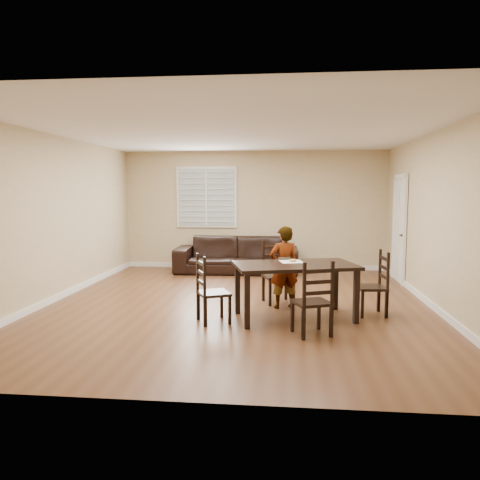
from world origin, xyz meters
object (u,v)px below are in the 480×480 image
Objects in this scene: chair_far at (316,303)px; sofa at (236,255)px; child at (284,267)px; donut at (293,260)px; dining_table at (295,270)px; chair_near at (276,274)px; chair_left at (206,292)px; chair_right at (379,286)px.

sofa is at bearing -94.16° from chair_far.
chair_far is 0.35× the size of sofa.
child is 12.00× the size of donut.
chair_near reaches higher than dining_table.
chair_near is at bearing -96.24° from chair_far.
chair_near is 9.49× the size of donut.
donut is (-0.03, 0.19, 0.11)m from dining_table.
donut is at bearing -92.44° from chair_near.
chair_left is 0.74× the size of child.
donut is (-0.27, 1.02, 0.37)m from chair_far.
child is (-1.38, 0.27, 0.21)m from chair_right.
child is at bearing -72.27° from sofa.
chair_far is 1.51m from chair_right.
chair_near is 1.06× the size of chair_left.
dining_table is at bearing -72.86° from sofa.
chair_near reaches higher than chair_left.
dining_table is at bearing -96.02° from chair_far.
child is (-0.40, 1.42, 0.20)m from chair_far.
dining_table is 0.22m from donut.
chair_far is at bearing -93.74° from chair_near.
chair_right reaches higher than dining_table.
chair_near is 0.94m from donut.
chair_near reaches higher than chair_far.
chair_far reaches higher than chair_left.
dining_table is 1.97× the size of chair_right.
child is at bearing -93.25° from chair_near.
chair_far is at bearing -89.09° from dining_table.
child reaches higher than sofa.
chair_left is at bearing 21.09° from child.
chair_left is (-1.45, 0.49, -0.00)m from chair_far.
chair_near reaches higher than donut.
chair_left is (-0.92, -1.37, -0.03)m from chair_near.
chair_near is (-0.29, 1.02, -0.24)m from dining_table.
chair_far reaches higher than sofa.
dining_table is at bearing -93.92° from chair_near.
chair_far reaches higher than chair_right.
chair_left is at bearing -91.11° from sofa.
chair_right is at bearing -152.38° from chair_far.
child is (1.05, 0.93, 0.21)m from chair_left.
sofa is (-1.20, 3.47, -0.41)m from donut.
dining_table is 1.28m from chair_left.
chair_near reaches higher than chair_right.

